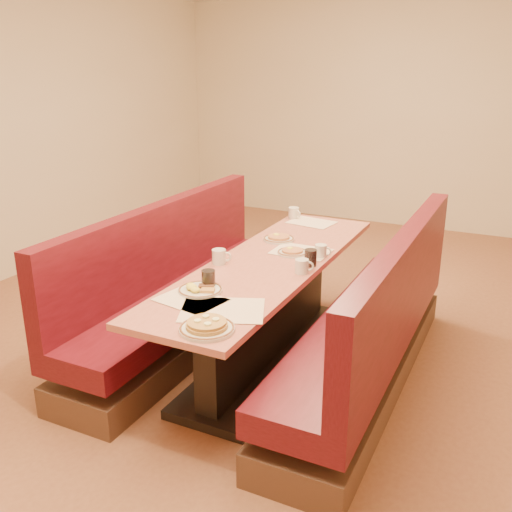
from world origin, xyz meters
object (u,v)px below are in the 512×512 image
at_px(soda_tumbler_mid, 311,258).
at_px(coffee_mug_c, 321,251).
at_px(booth_left, 181,296).
at_px(diner_table, 269,312).
at_px(coffee_mug_d, 294,213).
at_px(booth_right, 372,335).
at_px(soda_tumbler_near, 208,279).
at_px(coffee_mug_a, 302,266).
at_px(eggs_plate, 200,289).
at_px(pancake_plate, 207,327).
at_px(coffee_mug_b, 220,256).

bearing_deg(soda_tumbler_mid, coffee_mug_c, 89.01).
height_order(booth_left, coffee_mug_c, booth_left).
relative_size(diner_table, coffee_mug_d, 20.45).
bearing_deg(booth_right, coffee_mug_c, 152.47).
height_order(coffee_mug_c, soda_tumbler_near, soda_tumbler_near).
height_order(coffee_mug_a, soda_tumbler_near, soda_tumbler_near).
distance_m(eggs_plate, coffee_mug_c, 1.00).
height_order(booth_left, eggs_plate, booth_left).
xyz_separation_m(pancake_plate, coffee_mug_a, (0.12, 0.97, 0.03)).
distance_m(diner_table, soda_tumbler_mid, 0.52).
bearing_deg(diner_table, booth_left, 180.00).
bearing_deg(pancake_plate, soda_tumbler_mid, 83.85).
relative_size(booth_left, pancake_plate, 8.89).
height_order(booth_left, pancake_plate, booth_left).
bearing_deg(eggs_plate, pancake_plate, -54.54).
distance_m(coffee_mug_d, soda_tumbler_mid, 1.20).
distance_m(diner_table, booth_left, 0.73).
distance_m(coffee_mug_d, soda_tumbler_near, 1.70).
bearing_deg(pancake_plate, coffee_mug_b, 115.85).
bearing_deg(eggs_plate, diner_table, 78.27).
bearing_deg(soda_tumbler_near, coffee_mug_a, 49.58).
xyz_separation_m(coffee_mug_a, soda_tumbler_mid, (-0.00, 0.15, 0.01)).
bearing_deg(eggs_plate, coffee_mug_d, 94.42).
bearing_deg(coffee_mug_c, coffee_mug_b, -153.01).
height_order(soda_tumbler_near, soda_tumbler_mid, same).
bearing_deg(soda_tumbler_near, coffee_mug_b, 110.73).
height_order(coffee_mug_a, soda_tumbler_mid, soda_tumbler_mid).
xyz_separation_m(diner_table, eggs_plate, (-0.14, -0.67, 0.39)).
height_order(booth_right, coffee_mug_c, booth_right).
distance_m(pancake_plate, coffee_mug_c, 1.33).
bearing_deg(eggs_plate, coffee_mug_a, 52.71).
xyz_separation_m(coffee_mug_b, coffee_mug_c, (0.56, 0.43, -0.01)).
relative_size(eggs_plate, coffee_mug_b, 2.03).
distance_m(booth_right, coffee_mug_d, 1.55).
xyz_separation_m(eggs_plate, coffee_mug_b, (-0.14, 0.48, 0.04)).
xyz_separation_m(booth_left, coffee_mug_c, (1.02, 0.23, 0.43)).
xyz_separation_m(diner_table, soda_tumbler_mid, (0.28, 0.04, 0.43)).
bearing_deg(coffee_mug_a, booth_right, -9.53).
height_order(diner_table, pancake_plate, pancake_plate).
bearing_deg(coffee_mug_d, coffee_mug_c, -34.46).
bearing_deg(coffee_mug_a, booth_left, 149.27).
height_order(booth_right, coffee_mug_b, booth_right).
relative_size(booth_right, coffee_mug_c, 21.61).
xyz_separation_m(booth_left, eggs_plate, (0.59, -0.67, 0.40)).
relative_size(coffee_mug_a, soda_tumbler_mid, 1.05).
xyz_separation_m(diner_table, coffee_mug_c, (0.28, 0.23, 0.42)).
relative_size(eggs_plate, soda_tumbler_mid, 2.31).
bearing_deg(soda_tumbler_near, coffee_mug_d, 95.14).
bearing_deg(coffee_mug_a, soda_tumbler_near, -154.57).
relative_size(booth_right, coffee_mug_d, 20.45).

